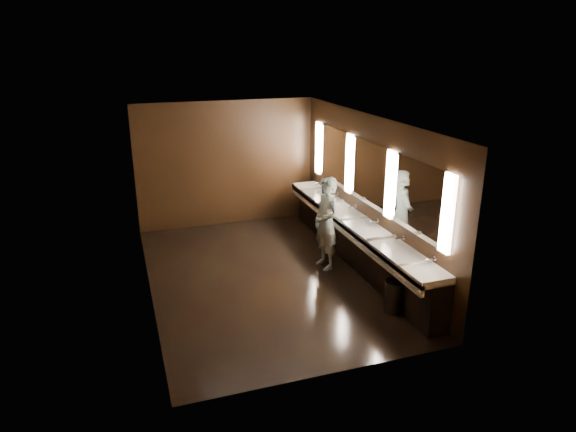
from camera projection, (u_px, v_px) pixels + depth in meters
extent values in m
plane|color=black|center=(265.00, 276.00, 9.25)|extent=(6.00, 6.00, 0.00)
cube|color=#2D2D2B|center=(262.00, 120.00, 8.33)|extent=(4.00, 6.00, 0.02)
cube|color=black|center=(227.00, 164.00, 11.47)|extent=(4.00, 0.02, 2.80)
cube|color=black|center=(334.00, 274.00, 6.10)|extent=(4.00, 0.02, 2.80)
cube|color=black|center=(143.00, 214.00, 8.18)|extent=(0.02, 6.00, 2.80)
cube|color=black|center=(369.00, 192.00, 9.39)|extent=(0.02, 6.00, 2.80)
cube|color=black|center=(357.00, 243.00, 9.66)|extent=(0.36, 5.40, 0.81)
cube|color=white|center=(354.00, 222.00, 9.49)|extent=(0.55, 5.40, 0.12)
cube|color=white|center=(342.00, 227.00, 9.44)|extent=(0.06, 5.40, 0.18)
cylinder|color=silver|center=(431.00, 259.00, 7.53)|extent=(0.18, 0.04, 0.04)
cylinder|color=silver|center=(400.00, 238.00, 8.32)|extent=(0.18, 0.04, 0.04)
cylinder|color=silver|center=(374.00, 221.00, 9.11)|extent=(0.18, 0.04, 0.04)
cylinder|color=silver|center=(353.00, 206.00, 9.89)|extent=(0.18, 0.04, 0.04)
cylinder|color=silver|center=(335.00, 194.00, 10.68)|extent=(0.18, 0.04, 0.04)
cylinder|color=silver|center=(319.00, 183.00, 11.47)|extent=(0.18, 0.04, 0.04)
cube|color=#FFE8D1|center=(448.00, 214.00, 7.12)|extent=(0.06, 0.22, 1.15)
cube|color=white|center=(417.00, 198.00, 7.84)|extent=(0.03, 1.32, 1.15)
cube|color=#FFE8D1|center=(390.00, 185.00, 8.55)|extent=(0.06, 0.23, 1.15)
cube|color=white|center=(369.00, 173.00, 9.27)|extent=(0.03, 1.32, 1.15)
cube|color=#FFE8D1|center=(349.00, 164.00, 9.99)|extent=(0.06, 0.23, 1.15)
cube|color=white|center=(334.00, 155.00, 10.71)|extent=(0.03, 1.32, 1.15)
cube|color=#FFE8D1|center=(319.00, 148.00, 11.42)|extent=(0.06, 0.22, 1.15)
imported|color=#9CD9E9|center=(326.00, 223.00, 9.36)|extent=(0.50, 0.68, 1.73)
cylinder|color=black|center=(395.00, 296.00, 7.99)|extent=(0.44, 0.44, 0.51)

